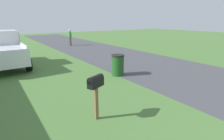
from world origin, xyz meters
TOP-DOWN VIEW (x-y plane):
  - road_asphalt at (6.00, -5.05)m, footprint 60.00×5.97m
  - mailbox at (5.63, 0.77)m, footprint 0.37×0.53m
  - pickup_truck at (13.73, 2.40)m, footprint 4.92×2.30m
  - trash_bin at (8.56, -2.14)m, footprint 0.64×0.64m
  - pedestrian at (19.92, -4.23)m, footprint 0.47×0.30m

SIDE VIEW (x-z plane):
  - road_asphalt at x=6.00m, z-range 0.00..0.01m
  - trash_bin at x=8.56m, z-range 0.00..1.05m
  - pedestrian at x=19.92m, z-range 0.14..1.86m
  - mailbox at x=5.63m, z-range 0.38..1.67m
  - pickup_truck at x=13.73m, z-range 0.06..2.15m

